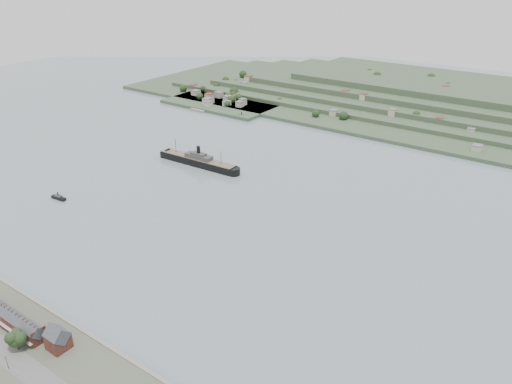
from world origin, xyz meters
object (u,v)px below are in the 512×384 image
Objects in this scene: gabled_building at (58,339)px; tugboat at (59,198)px; terrace_row at (9,317)px; fig_tree at (15,338)px; steamship at (196,160)px.

gabled_building is 187.02m from tugboat.
fig_tree is at bearing -22.71° from terrace_row.
tugboat is at bearing 145.43° from gabled_building.
terrace_row is at bearing -72.18° from steamship.
steamship is (-75.01, 233.35, -2.50)m from terrace_row.
steamship is at bearing 107.82° from terrace_row.
terrace_row is at bearing 157.29° from fig_tree.
steamship reaches higher than gabled_building.
terrace_row is at bearing -173.88° from gabled_building.
gabled_building is (37.50, 4.02, 1.34)m from terrace_row.
tugboat is at bearing -108.56° from steamship.
steamship reaches higher than terrace_row.
fig_tree is at bearing -40.82° from tugboat.
terrace_row is 0.57× the size of steamship.
gabled_building is 1.18× the size of fig_tree.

